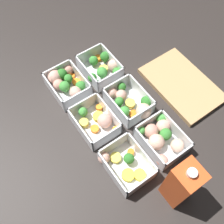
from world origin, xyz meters
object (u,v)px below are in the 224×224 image
object	(u,v)px
container_near_center	(97,121)
container_near_right	(124,164)
container_near_left	(66,82)
container_far_center	(130,103)
juice_carton	(183,183)
container_far_left	(103,68)
container_far_right	(161,137)

from	to	relation	value
container_near_center	container_near_right	bearing A→B (deg)	-4.20
container_near_left	container_near_center	world-z (taller)	same
container_near_center	container_far_center	size ratio (longest dim) A/B	0.82
juice_carton	container_far_left	bearing A→B (deg)	171.30
container_near_right	container_far_center	distance (m)	0.21
container_near_center	container_far_left	xyz separation A→B (m)	(-0.17, 0.14, 0.00)
container_near_center	container_far_left	bearing A→B (deg)	140.86
container_far_center	container_far_right	world-z (taller)	same
container_near_left	container_far_left	size ratio (longest dim) A/B	1.10
container_far_center	container_far_right	size ratio (longest dim) A/B	1.21
container_near_center	container_far_center	world-z (taller)	same
container_far_right	container_near_right	bearing A→B (deg)	-88.92
container_far_center	container_far_right	bearing A→B (deg)	0.66
container_far_right	juice_carton	size ratio (longest dim) A/B	0.74
container_far_left	juice_carton	xyz separation A→B (m)	(0.48, -0.07, 0.07)
container_near_right	container_near_left	bearing A→B (deg)	179.15
container_far_right	container_near_center	bearing A→B (deg)	-141.54
container_near_left	container_far_right	bearing A→B (deg)	21.28
container_near_left	container_far_right	distance (m)	0.38
container_near_right	juice_carton	bearing A→B (deg)	27.51
container_far_center	container_far_right	distance (m)	0.16
container_near_right	container_far_left	size ratio (longest dim) A/B	1.02
container_far_right	container_far_center	bearing A→B (deg)	-179.34
container_far_center	container_near_center	bearing A→B (deg)	-93.09
container_near_left	container_near_right	xyz separation A→B (m)	(0.35, -0.01, -0.01)
container_near_center	juice_carton	bearing A→B (deg)	11.53
container_far_right	container_near_left	bearing A→B (deg)	-158.72
container_near_left	container_near_right	bearing A→B (deg)	-0.85
container_near_center	juice_carton	size ratio (longest dim) A/B	0.74
container_far_left	container_far_right	bearing A→B (deg)	-1.24
juice_carton	container_far_right	bearing A→B (deg)	155.90
container_near_center	container_near_right	size ratio (longest dim) A/B	1.00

